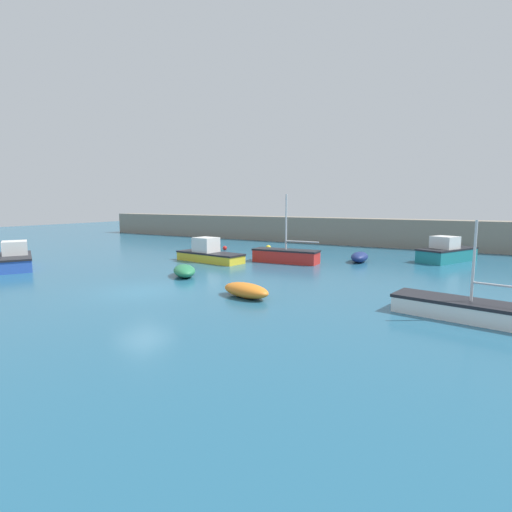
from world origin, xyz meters
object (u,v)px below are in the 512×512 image
Objects in this scene: cabin_cruiser_white at (446,252)px; mooring_buoy_red at (225,248)px; rowboat_white_midwater at (184,271)px; sailboat_twin_hulled at (286,256)px; mooring_buoy_yellow at (268,248)px; motorboat_with_cabin at (16,258)px; motorboat_grey_hull at (209,254)px; sailboat_short_mast at (470,310)px; rowboat_blue_near at (246,290)px; open_tender_yellow at (360,257)px.

mooring_buoy_red is (-17.99, -2.71, -0.48)m from cabin_cruiser_white.
sailboat_twin_hulled is at bearing 115.88° from rowboat_white_midwater.
mooring_buoy_yellow is (-1.97, 13.58, -0.09)m from rowboat_white_midwater.
mooring_buoy_red is (-8.15, 3.87, -0.31)m from sailboat_twin_hulled.
cabin_cruiser_white is at bearing 65.47° from motorboat_with_cabin.
motorboat_grey_hull is 0.99× the size of sailboat_short_mast.
rowboat_white_midwater is (2.42, -5.46, -0.26)m from motorboat_grey_hull.
rowboat_white_midwater is 0.98× the size of rowboat_blue_near.
mooring_buoy_yellow is at bearing -54.96° from sailboat_twin_hulled.
open_tender_yellow is 13.05m from rowboat_white_midwater.
motorboat_with_cabin is at bearing 13.88° from sailboat_short_mast.
sailboat_short_mast reaches higher than motorboat_with_cabin.
sailboat_twin_hulled is 15.25m from sailboat_short_mast.
sailboat_short_mast is 26.54m from motorboat_with_cabin.
cabin_cruiser_white is 1.91× the size of rowboat_blue_near.
mooring_buoy_red is at bearing 141.93° from rowboat_blue_near.
motorboat_grey_hull is 2.02× the size of rowboat_white_midwater.
motorboat_with_cabin reaches higher than rowboat_white_midwater.
rowboat_blue_near is at bearing 17.30° from sailboat_short_mast.
sailboat_twin_hulled reaches higher than mooring_buoy_red.
motorboat_grey_hull is 14.40× the size of mooring_buoy_red.
rowboat_white_midwater is at bearing -81.73° from mooring_buoy_yellow.
sailboat_short_mast is at bearing 33.61° from motorboat_with_cabin.
mooring_buoy_yellow is (-4.65, 5.69, -0.26)m from sailboat_twin_hulled.
rowboat_blue_near is 18.27m from mooring_buoy_red.
motorboat_grey_hull is 11.54m from rowboat_blue_near.
sailboat_short_mast is 24.17m from mooring_buoy_red.
cabin_cruiser_white is 6.44m from open_tender_yellow.
mooring_buoy_yellow reaches higher than mooring_buoy_red.
open_tender_yellow is at bearing 147.50° from cabin_cruiser_white.
rowboat_white_midwater is at bearing -59.51° from motorboat_grey_hull.
motorboat_grey_hull is at bearing -12.06° from sailboat_short_mast.
open_tender_yellow is at bearing 98.17° from rowboat_blue_near.
rowboat_blue_near is (-9.00, -1.31, -0.04)m from sailboat_short_mast.
sailboat_short_mast is 2.01× the size of rowboat_blue_near.
cabin_cruiser_white is 14.52m from mooring_buoy_yellow.
open_tender_yellow is 5.61× the size of mooring_buoy_yellow.
rowboat_white_midwater is 6.42m from rowboat_blue_near.
rowboat_white_midwater is 12.98m from mooring_buoy_red.
open_tender_yellow is 12.64m from mooring_buoy_red.
sailboat_short_mast is (12.23, -9.11, -0.14)m from sailboat_twin_hulled.
sailboat_twin_hulled reaches higher than motorboat_grey_hull.
open_tender_yellow is 0.48× the size of sailboat_short_mast.
mooring_buoy_red is at bearing 122.54° from motorboat_grey_hull.
sailboat_short_mast reaches higher than motorboat_grey_hull.
open_tender_yellow is at bearing -3.76° from mooring_buoy_red.
sailboat_twin_hulled is at bearing 67.37° from motorboat_with_cabin.
rowboat_white_midwater is at bearing 4.34° from sailboat_short_mast.
open_tender_yellow is 23.58m from motorboat_with_cabin.
rowboat_white_midwater reaches higher than mooring_buoy_red.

